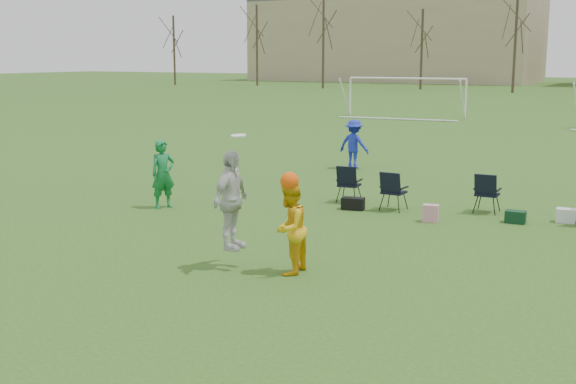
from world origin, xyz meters
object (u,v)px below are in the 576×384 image
Objects in this scene: fielder_green_near at (163,174)px; fielder_blue at (354,144)px; center_contest at (260,213)px; goal_left at (406,86)px.

fielder_green_near is 1.03× the size of fielder_blue.
center_contest is at bearing -97.42° from fielder_green_near.
fielder_green_near is 6.00m from center_contest.
fielder_green_near is 8.36m from fielder_blue.
center_contest reaches higher than fielder_green_near.
fielder_blue is at bearing 106.42° from center_contest.
goal_left reaches higher than fielder_green_near.
fielder_blue is 0.22× the size of goal_left.
fielder_green_near is 29.15m from goal_left.
center_contest is at bearing -79.15° from goal_left.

